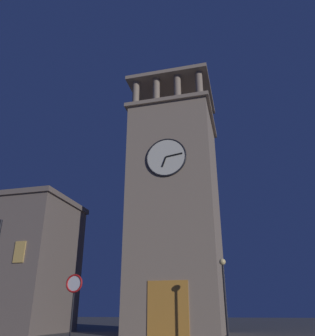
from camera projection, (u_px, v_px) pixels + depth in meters
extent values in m
plane|color=#56544F|center=(148.00, 336.00, 26.40)|extent=(200.00, 200.00, 0.00)
cube|color=gray|center=(176.00, 216.00, 32.37)|extent=(7.72, 8.30, 20.45)
cube|color=gray|center=(174.00, 122.00, 36.46)|extent=(8.32, 8.90, 0.40)
cylinder|color=gray|center=(199.00, 85.00, 33.20)|extent=(0.70, 0.70, 2.88)
cylinder|color=gray|center=(177.00, 88.00, 33.69)|extent=(0.70, 0.70, 2.88)
cylinder|color=gray|center=(156.00, 91.00, 34.19)|extent=(0.70, 0.70, 2.88)
cylinder|color=gray|center=(136.00, 95.00, 34.68)|extent=(0.70, 0.70, 2.88)
cylinder|color=gray|center=(208.00, 121.00, 39.52)|extent=(0.70, 0.70, 2.88)
cylinder|color=gray|center=(189.00, 124.00, 40.02)|extent=(0.70, 0.70, 2.88)
cylinder|color=gray|center=(171.00, 126.00, 40.51)|extent=(0.70, 0.70, 2.88)
cylinder|color=gray|center=(154.00, 128.00, 41.01)|extent=(0.70, 0.70, 2.88)
cube|color=gray|center=(174.00, 96.00, 37.75)|extent=(8.32, 8.90, 0.40)
cylinder|color=black|center=(173.00, 84.00, 38.39)|extent=(0.12, 0.12, 2.89)
cylinder|color=silver|center=(166.00, 157.00, 30.30)|extent=(3.57, 0.12, 3.57)
torus|color=black|center=(166.00, 157.00, 30.28)|extent=(3.73, 0.16, 3.73)
cube|color=black|center=(164.00, 162.00, 30.07)|extent=(0.46, 0.06, 0.96)
cube|color=black|center=(174.00, 155.00, 30.08)|extent=(1.52, 0.06, 0.32)
cube|color=orange|center=(168.00, 308.00, 25.49)|extent=(3.20, 0.24, 4.00)
cube|color=#75665B|center=(4.00, 207.00, 35.79)|extent=(15.60, 8.40, 0.50)
cube|color=#E0B259|center=(19.00, 252.00, 28.72)|extent=(1.00, 0.12, 1.80)
cylinder|color=black|center=(225.00, 302.00, 21.88)|extent=(0.14, 0.14, 4.65)
sphere|color=#F9DB8C|center=(222.00, 262.00, 22.88)|extent=(0.44, 0.44, 0.44)
cylinder|color=black|center=(72.00, 318.00, 14.24)|extent=(0.08, 0.08, 2.99)
cylinder|color=white|center=(74.00, 283.00, 14.76)|extent=(0.70, 0.04, 0.70)
torus|color=red|center=(74.00, 283.00, 14.74)|extent=(0.78, 0.08, 0.78)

